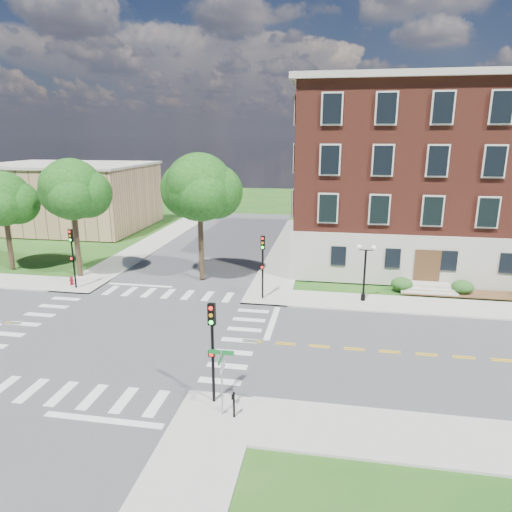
% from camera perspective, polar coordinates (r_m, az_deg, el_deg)
% --- Properties ---
extents(ground, '(160.00, 160.00, 0.00)m').
position_cam_1_polar(ground, '(30.20, -15.77, -9.13)').
color(ground, '#184814').
rests_on(ground, ground).
extents(road_ew, '(90.00, 12.00, 0.01)m').
position_cam_1_polar(road_ew, '(30.20, -15.77, -9.12)').
color(road_ew, '#3D3D3F').
rests_on(road_ew, ground).
extents(road_ns, '(12.00, 90.00, 0.01)m').
position_cam_1_polar(road_ns, '(30.20, -15.77, -9.12)').
color(road_ns, '#3D3D3F').
rests_on(road_ns, ground).
extents(sidewalk_ne, '(34.00, 34.00, 0.12)m').
position_cam_1_polar(sidewalk_ne, '(41.94, 13.35, -2.06)').
color(sidewalk_ne, '#9E9B93').
rests_on(sidewalk_ne, ground).
extents(sidewalk_nw, '(34.00, 34.00, 0.12)m').
position_cam_1_polar(sidewalk_nw, '(50.28, -24.22, -0.17)').
color(sidewalk_nw, '#9E9B93').
rests_on(sidewalk_nw, ground).
extents(crosswalk_east, '(2.20, 10.20, 0.02)m').
position_cam_1_polar(crosswalk_east, '(28.00, -2.10, -10.51)').
color(crosswalk_east, silver).
rests_on(crosswalk_east, ground).
extents(stop_bar_east, '(0.40, 5.50, 0.00)m').
position_cam_1_polar(stop_bar_east, '(30.44, 2.06, -8.34)').
color(stop_bar_east, silver).
rests_on(stop_bar_east, ground).
extents(main_building, '(30.60, 22.40, 16.50)m').
position_cam_1_polar(main_building, '(48.25, 23.92, 9.30)').
color(main_building, '#AFA99A').
rests_on(main_building, ground).
extents(secondary_building, '(20.40, 15.40, 8.30)m').
position_cam_1_polar(secondary_building, '(65.15, -22.41, 6.99)').
color(secondary_building, '#977753').
rests_on(secondary_building, ground).
extents(tree_b, '(4.81, 4.81, 8.85)m').
position_cam_1_polar(tree_b, '(46.37, -29.07, 6.27)').
color(tree_b, '#2E2017').
rests_on(tree_b, ground).
extents(tree_c, '(5.10, 5.10, 10.07)m').
position_cam_1_polar(tree_c, '(41.19, -22.05, 7.70)').
color(tree_c, '#2E2017').
rests_on(tree_c, ground).
extents(tree_d, '(5.55, 5.55, 10.56)m').
position_cam_1_polar(tree_d, '(37.60, -7.10, 8.49)').
color(tree_d, '#2E2017').
rests_on(tree_d, ground).
extents(traffic_signal_se, '(0.35, 0.39, 4.80)m').
position_cam_1_polar(traffic_signal_se, '(20.68, -5.49, -10.45)').
color(traffic_signal_se, black).
rests_on(traffic_signal_se, ground).
extents(traffic_signal_ne, '(0.36, 0.41, 4.80)m').
position_cam_1_polar(traffic_signal_ne, '(33.48, 0.84, -0.37)').
color(traffic_signal_ne, black).
rests_on(traffic_signal_ne, ground).
extents(traffic_signal_nw, '(0.34, 0.39, 4.80)m').
position_cam_1_polar(traffic_signal_nw, '(38.63, -21.99, 0.60)').
color(traffic_signal_nw, black).
rests_on(traffic_signal_nw, ground).
extents(twin_lamp_west, '(1.36, 0.36, 4.23)m').
position_cam_1_polar(twin_lamp_west, '(34.18, 13.44, -1.63)').
color(twin_lamp_west, black).
rests_on(twin_lamp_west, ground).
extents(street_sign_pole, '(1.10, 1.10, 3.10)m').
position_cam_1_polar(street_sign_pole, '(20.13, -4.30, -13.98)').
color(street_sign_pole, gray).
rests_on(street_sign_pole, ground).
extents(push_button_post, '(0.14, 0.21, 1.20)m').
position_cam_1_polar(push_button_post, '(20.70, -2.79, -17.94)').
color(push_button_post, black).
rests_on(push_button_post, ground).
extents(fire_hydrant, '(0.35, 0.35, 0.75)m').
position_cam_1_polar(fire_hydrant, '(40.23, -22.05, -2.89)').
color(fire_hydrant, maroon).
rests_on(fire_hydrant, ground).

